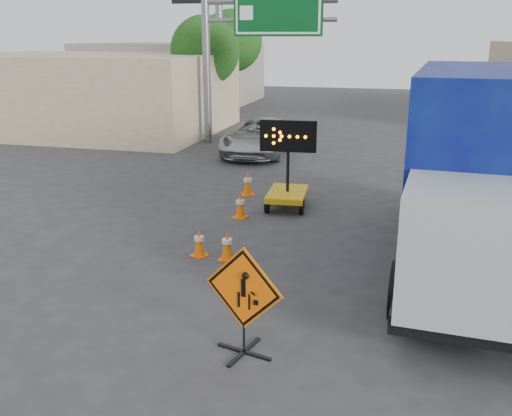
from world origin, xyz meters
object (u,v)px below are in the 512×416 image
at_px(box_truck, 478,182).
at_px(construction_sign, 244,299).
at_px(pickup_truck, 259,136).
at_px(arrow_board, 287,188).

bearing_deg(box_truck, construction_sign, -124.76).
xyz_separation_m(pickup_truck, box_truck, (7.71, -11.05, 1.18)).
bearing_deg(arrow_board, box_truck, -39.32).
relative_size(construction_sign, arrow_board, 0.70).
bearing_deg(pickup_truck, construction_sign, -77.77).
bearing_deg(arrow_board, construction_sign, -87.23).
xyz_separation_m(arrow_board, pickup_truck, (-2.86, 7.65, 0.16)).
relative_size(construction_sign, pickup_truck, 0.34).
height_order(pickup_truck, box_truck, box_truck).
bearing_deg(box_truck, arrow_board, 148.61).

